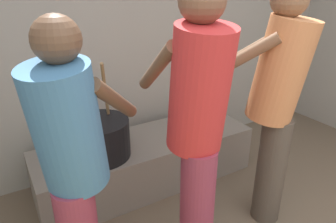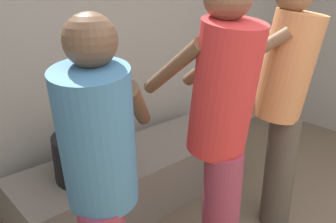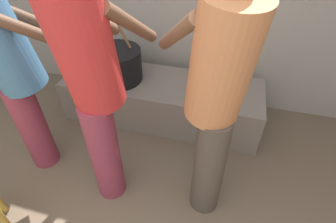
{
  "view_description": "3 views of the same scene",
  "coord_description": "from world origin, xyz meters",
  "px_view_note": "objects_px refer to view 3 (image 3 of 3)",
  "views": [
    {
      "loc": [
        -1.04,
        0.07,
        1.64
      ],
      "look_at": [
        -0.17,
        1.54,
        0.91
      ],
      "focal_mm": 32.93,
      "sensor_mm": 36.0,
      "label": 1
    },
    {
      "loc": [
        -1.45,
        0.2,
        1.65
      ],
      "look_at": [
        -0.09,
        1.73,
        0.86
      ],
      "focal_mm": 38.46,
      "sensor_mm": 36.0,
      "label": 2
    },
    {
      "loc": [
        0.54,
        0.2,
        1.73
      ],
      "look_at": [
        0.21,
        1.42,
        0.68
      ],
      "focal_mm": 27.84,
      "sensor_mm": 36.0,
      "label": 3
    }
  ],
  "objects_px": {
    "cook_in_red_shirt": "(92,80)",
    "cooking_pot_main": "(116,65)",
    "cook_in_blue_shirt": "(13,70)",
    "cook_in_orange_shirt": "(217,93)"
  },
  "relations": [
    {
      "from": "cooking_pot_main",
      "to": "cook_in_red_shirt",
      "type": "distance_m",
      "value": 0.97
    },
    {
      "from": "cooking_pot_main",
      "to": "cook_in_orange_shirt",
      "type": "xyz_separation_m",
      "value": [
        0.95,
        -0.77,
        0.4
      ]
    },
    {
      "from": "cook_in_red_shirt",
      "to": "cook_in_orange_shirt",
      "type": "relative_size",
      "value": 1.01
    },
    {
      "from": "cooking_pot_main",
      "to": "cook_in_blue_shirt",
      "type": "distance_m",
      "value": 0.87
    },
    {
      "from": "cooking_pot_main",
      "to": "cook_in_red_shirt",
      "type": "height_order",
      "value": "cook_in_red_shirt"
    },
    {
      "from": "cooking_pot_main",
      "to": "cook_in_red_shirt",
      "type": "relative_size",
      "value": 0.44
    },
    {
      "from": "cook_in_blue_shirt",
      "to": "cooking_pot_main",
      "type": "bearing_deg",
      "value": 64.46
    },
    {
      "from": "cook_in_red_shirt",
      "to": "cooking_pot_main",
      "type": "bearing_deg",
      "value": 108.83
    },
    {
      "from": "cook_in_orange_shirt",
      "to": "cooking_pot_main",
      "type": "bearing_deg",
      "value": 140.9
    },
    {
      "from": "cooking_pot_main",
      "to": "cook_in_orange_shirt",
      "type": "bearing_deg",
      "value": -39.1
    }
  ]
}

